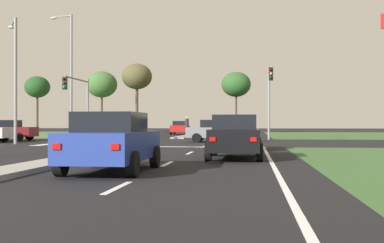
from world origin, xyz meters
The scene contains 29 objects.
ground_plane centered at (0.00, 30.00, 0.00)m, with size 200.00×200.00×0.00m, color black.
median_island_near centered at (0.00, 11.00, 0.07)m, with size 1.20×22.00×0.14m, color gray.
median_island_far centered at (0.00, 55.00, 0.07)m, with size 1.20×36.00×0.14m, color gray.
lane_dash_near centered at (3.50, 5.33, 0.01)m, with size 0.14×2.00×0.01m, color silver.
lane_dash_second centered at (3.50, 11.33, 0.01)m, with size 0.14×2.00×0.01m, color silver.
lane_dash_third centered at (3.50, 17.33, 0.01)m, with size 0.14×2.00×0.01m, color silver.
lane_dash_fourth centered at (3.50, 23.33, 0.01)m, with size 0.14×2.00×0.01m, color silver.
edge_line_right centered at (6.85, 12.00, 0.01)m, with size 0.14×24.00×0.01m, color silver.
stop_bar_near centered at (3.80, 23.00, 0.01)m, with size 6.40×0.50×0.01m, color silver.
crosswalk_bar_near centered at (-6.40, 24.80, 0.01)m, with size 0.70×2.80×0.01m, color silver.
crosswalk_bar_second centered at (-5.25, 24.80, 0.01)m, with size 0.70×2.80×0.01m, color silver.
crosswalk_bar_third centered at (-4.10, 24.80, 0.01)m, with size 0.70×2.80×0.01m, color silver.
crosswalk_bar_fourth centered at (-2.95, 24.80, 0.01)m, with size 0.70×2.80×0.01m, color silver.
crosswalk_bar_fifth centered at (-1.80, 24.80, 0.01)m, with size 0.70×2.80×0.01m, color silver.
car_black_near centered at (5.58, 14.11, 0.82)m, with size 1.97×4.61×1.61m.
car_blue_second centered at (2.45, 8.62, 0.81)m, with size 2.03×4.39×1.60m.
car_red_third centered at (-2.17, 54.17, 0.81)m, with size 2.02×4.34×1.60m.
car_teal_fourth centered at (5.61, 20.24, 0.80)m, with size 2.05×4.26×1.56m.
car_maroon_fifth centered at (-12.12, 31.31, 0.79)m, with size 4.27×1.99×1.56m.
car_grey_seventh centered at (3.81, 30.29, 0.79)m, with size 4.30×2.09×1.55m.
traffic_signal_far_left centered at (-7.60, 34.43, 3.57)m, with size 0.32×5.61×5.08m.
traffic_signal_far_right centered at (7.60, 34.88, 3.91)m, with size 0.32×4.80×5.67m.
street_lamp_second centered at (-8.77, 25.82, 4.58)m, with size 1.66×2.27×8.02m.
street_lamp_third centered at (-8.77, 35.49, 5.69)m, with size 2.02×0.50×10.33m.
pedestrian_at_median centered at (0.30, 41.15, 1.24)m, with size 0.34×0.34×1.80m.
treeline_near centered at (-23.88, 63.24, 6.42)m, with size 3.55×3.55×7.98m.
treeline_second centered at (-14.62, 63.63, 6.74)m, with size 4.31×4.31×8.60m.
treeline_third centered at (-10.17, 66.15, 8.00)m, with size 4.34×4.34×9.92m.
treeline_fourth centered at (4.01, 68.07, 6.93)m, with size 4.23×4.23×8.75m.
Camera 1 is at (6.18, -4.54, 1.30)m, focal length 46.93 mm.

